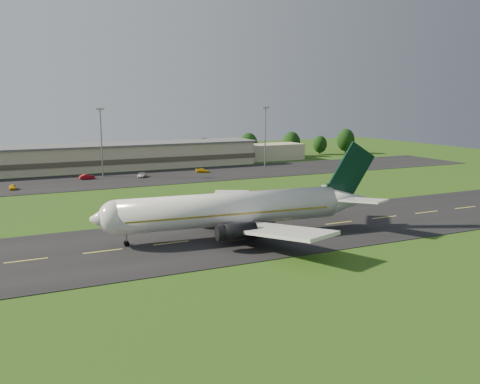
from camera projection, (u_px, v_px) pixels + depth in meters
name	position (u px, v px, depth m)	size (l,w,h in m)	color
ground	(171.00, 244.00, 86.68)	(360.00, 360.00, 0.00)	#244611
taxiway	(171.00, 243.00, 86.67)	(220.00, 30.00, 0.10)	black
apron	(91.00, 181.00, 150.67)	(260.00, 30.00, 0.10)	black
airliner	(235.00, 209.00, 90.61)	(51.27, 42.01, 15.57)	silver
terminal	(97.00, 158.00, 174.19)	(145.00, 16.00, 8.40)	#C1B693
light_mast_centre	(101.00, 134.00, 157.69)	(2.40, 1.20, 20.35)	gray
light_mast_east	(265.00, 129.00, 181.00)	(2.40, 1.20, 20.35)	gray
tree_line	(160.00, 149.00, 193.17)	(194.83, 8.74, 10.37)	black
service_vehicle_a	(12.00, 187.00, 137.06)	(1.53, 3.79, 1.29)	#E8B20D
service_vehicle_b	(87.00, 177.00, 154.48)	(1.50, 4.30, 1.42)	maroon
service_vehicle_c	(142.00, 175.00, 158.50)	(2.13, 4.62, 1.28)	silver
service_vehicle_d	(203.00, 171.00, 168.17)	(1.77, 4.35, 1.26)	gold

